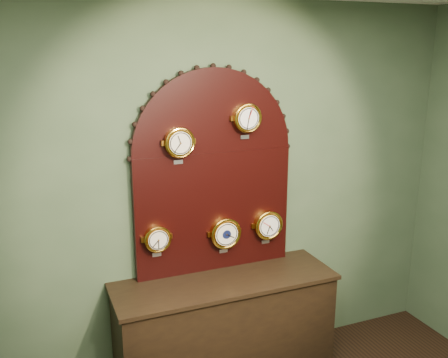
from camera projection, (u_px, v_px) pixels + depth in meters
name	position (u px, v px, depth m)	size (l,w,h in m)	color
wall_back	(211.00, 194.00, 3.67)	(4.00, 4.00, 0.00)	#42573C
shop_counter	(225.00, 332.00, 3.68)	(1.60, 0.50, 0.80)	black
display_board	(214.00, 166.00, 3.56)	(1.26, 0.06, 1.53)	black
roman_clock	(179.00, 142.00, 3.35)	(0.21, 0.08, 0.26)	gold
arabic_clock	(247.00, 118.00, 3.50)	(0.21, 0.08, 0.26)	gold
hygrometer	(157.00, 239.00, 3.46)	(0.19, 0.08, 0.25)	gold
barometer	(225.00, 233.00, 3.65)	(0.24, 0.08, 0.29)	gold
tide_clock	(268.00, 225.00, 3.78)	(0.23, 0.08, 0.28)	gold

